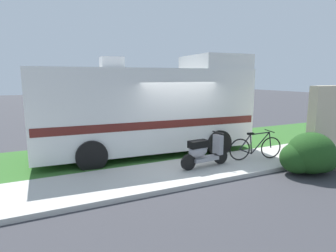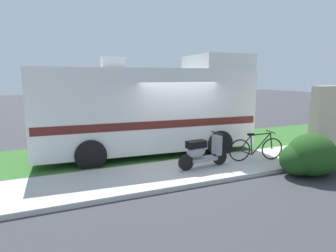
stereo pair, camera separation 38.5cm
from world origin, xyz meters
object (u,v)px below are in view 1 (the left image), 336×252
Objects in this scene: motorhome_rv at (148,107)px; pickup_truck_near at (141,110)px; scooter at (203,152)px; bicycle at (256,147)px; bottle_green at (295,151)px; bottle_spare at (286,150)px.

motorhome_rv is 1.38× the size of pickup_truck_near.
bicycle is at bearing -1.08° from scooter.
bottle_spare is (-0.22, 0.19, -0.02)m from bottle_green.
scooter is at bearing 178.92° from bicycle.
pickup_truck_near is 7.51m from bottle_spare.
bicycle is 5.91× the size of bottle_green.
bottle_green is (4.21, -2.59, -1.38)m from motorhome_rv.
bicycle is (1.89, -0.04, -0.08)m from scooter.
scooter is at bearing 177.44° from bottle_green.
bottle_spare is at bearing 0.61° from scooter.
bottle_green is at bearing -31.53° from motorhome_rv.
pickup_truck_near is at bearing 84.00° from scooter.
scooter is 1.89m from bicycle.
bottle_spare is (3.28, 0.04, -0.36)m from scooter.
bicycle is at bearing -177.11° from bottle_spare.
motorhome_rv is at bearing 106.20° from scooter.
motorhome_rv reaches higher than scooter.
bicycle is 0.32× the size of pickup_truck_near.
scooter is 0.30× the size of pickup_truck_near.
scooter is at bearing -73.80° from motorhome_rv.
pickup_truck_near reaches higher than bottle_green.
bottle_green is (3.51, -0.16, -0.34)m from scooter.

